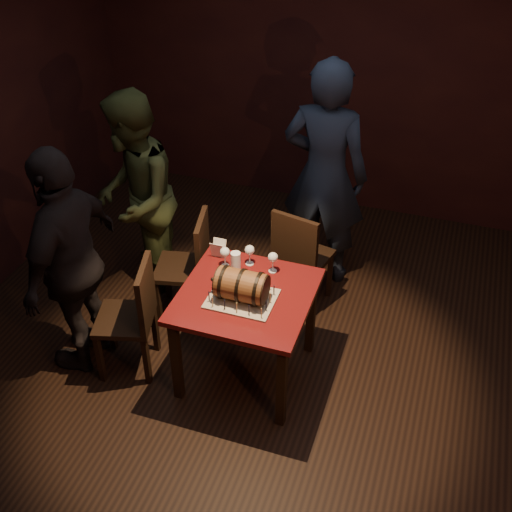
# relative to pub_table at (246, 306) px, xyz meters

# --- Properties ---
(room_shell) EXTENTS (5.04, 5.04, 2.80)m
(room_shell) POSITION_rel_pub_table_xyz_m (0.08, 0.13, 0.76)
(room_shell) COLOR black
(room_shell) RESTS_ON ground
(pub_table) EXTENTS (0.90, 0.90, 0.75)m
(pub_table) POSITION_rel_pub_table_xyz_m (0.00, 0.00, 0.00)
(pub_table) COLOR #470B0D
(pub_table) RESTS_ON ground
(cake_board) EXTENTS (0.45, 0.35, 0.01)m
(cake_board) POSITION_rel_pub_table_xyz_m (-0.01, -0.06, 0.12)
(cake_board) COLOR #A19482
(cake_board) RESTS_ON pub_table
(barrel_cake) EXTENTS (0.39, 0.23, 0.23)m
(barrel_cake) POSITION_rel_pub_table_xyz_m (-0.01, -0.06, 0.23)
(barrel_cake) COLOR brown
(barrel_cake) RESTS_ON cake_board
(birthday_candles) EXTENTS (0.40, 0.30, 0.09)m
(birthday_candles) POSITION_rel_pub_table_xyz_m (-0.01, -0.06, 0.16)
(birthday_candles) COLOR #D4C07F
(birthday_candles) RESTS_ON cake_board
(wine_glass_left) EXTENTS (0.07, 0.07, 0.16)m
(wine_glass_left) POSITION_rel_pub_table_xyz_m (-0.25, 0.25, 0.23)
(wine_glass_left) COLOR silver
(wine_glass_left) RESTS_ON pub_table
(wine_glass_mid) EXTENTS (0.07, 0.07, 0.16)m
(wine_glass_mid) POSITION_rel_pub_table_xyz_m (-0.09, 0.33, 0.23)
(wine_glass_mid) COLOR silver
(wine_glass_mid) RESTS_ON pub_table
(wine_glass_right) EXTENTS (0.07, 0.07, 0.16)m
(wine_glass_right) POSITION_rel_pub_table_xyz_m (0.10, 0.30, 0.23)
(wine_glass_right) COLOR silver
(wine_glass_right) RESTS_ON pub_table
(pint_of_ale) EXTENTS (0.07, 0.07, 0.15)m
(pint_of_ale) POSITION_rel_pub_table_xyz_m (-0.16, 0.23, 0.18)
(pint_of_ale) COLOR silver
(pint_of_ale) RESTS_ON pub_table
(menu_card) EXTENTS (0.10, 0.05, 0.13)m
(menu_card) POSITION_rel_pub_table_xyz_m (-0.34, 0.35, 0.17)
(menu_card) COLOR white
(menu_card) RESTS_ON pub_table
(chair_back) EXTENTS (0.48, 0.48, 0.93)m
(chair_back) POSITION_rel_pub_table_xyz_m (0.15, 0.87, -0.12)
(chair_back) COLOR black
(chair_back) RESTS_ON ground
(chair_left_rear) EXTENTS (0.48, 0.48, 0.93)m
(chair_left_rear) POSITION_rel_pub_table_xyz_m (-0.64, 0.50, -0.12)
(chair_left_rear) COLOR black
(chair_left_rear) RESTS_ON ground
(chair_left_front) EXTENTS (0.49, 0.49, 0.93)m
(chair_left_front) POSITION_rel_pub_table_xyz_m (-0.78, -0.19, -0.12)
(chair_left_front) COLOR black
(chair_left_front) RESTS_ON ground
(person_back) EXTENTS (0.74, 0.51, 1.97)m
(person_back) POSITION_rel_pub_table_xyz_m (0.20, 1.39, 0.34)
(person_back) COLOR #1C2438
(person_back) RESTS_ON ground
(person_left_rear) EXTENTS (0.92, 1.04, 1.77)m
(person_left_rear) POSITION_rel_pub_table_xyz_m (-1.19, 0.70, 0.24)
(person_left_rear) COLOR #394120
(person_left_rear) RESTS_ON ground
(person_left_front) EXTENTS (0.43, 1.04, 1.77)m
(person_left_front) POSITION_rel_pub_table_xyz_m (-1.21, -0.22, 0.24)
(person_left_front) COLOR black
(person_left_front) RESTS_ON ground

